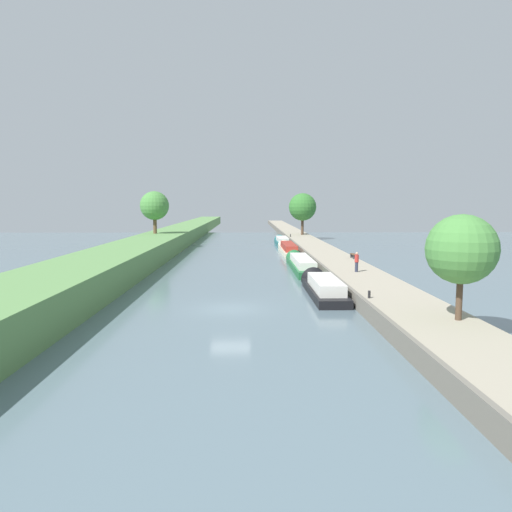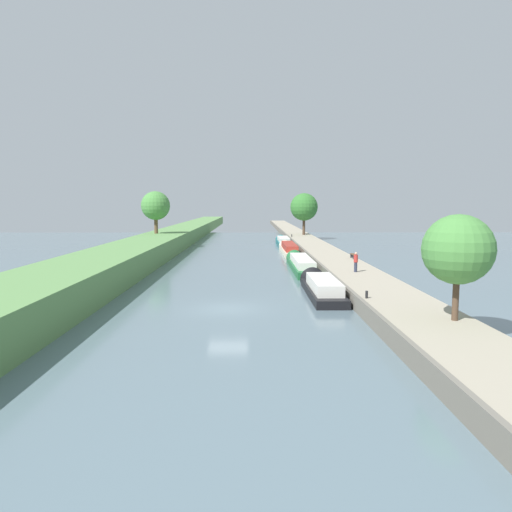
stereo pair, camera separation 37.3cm
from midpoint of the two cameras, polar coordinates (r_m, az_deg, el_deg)
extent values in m
plane|color=slate|center=(29.97, -3.05, -6.43)|extent=(160.00, 160.00, 0.00)
cube|color=#5B894C|center=(32.26, -23.59, -3.96)|extent=(6.34, 260.00, 2.29)
cube|color=#9E937F|center=(31.18, 16.38, -5.28)|extent=(4.43, 260.00, 0.96)
cube|color=#6B665B|center=(30.58, 12.16, -5.34)|extent=(0.25, 260.00, 1.01)
cube|color=black|center=(34.29, 8.40, -4.36)|extent=(2.17, 9.09, 0.58)
cube|color=silver|center=(33.73, 8.54, -3.37)|extent=(1.78, 6.37, 0.78)
cone|color=black|center=(39.36, 7.23, -2.96)|extent=(2.06, 1.30, 2.06)
cube|color=#1E6033|center=(47.54, 5.74, -1.30)|extent=(2.00, 13.03, 0.65)
cube|color=silver|center=(46.81, 5.83, -0.59)|extent=(1.64, 9.12, 0.70)
cone|color=#1E6033|center=(54.56, 4.92, -0.30)|extent=(1.90, 1.20, 1.90)
cube|color=beige|center=(63.03, 4.17, 0.60)|extent=(1.85, 13.43, 0.66)
cube|color=maroon|center=(62.30, 4.23, 1.19)|extent=(1.52, 9.40, 0.75)
cone|color=beige|center=(70.25, 3.68, 1.20)|extent=(1.76, 1.11, 1.76)
cube|color=#195B60|center=(75.75, 3.46, 1.59)|extent=(1.96, 9.82, 0.71)
cube|color=silver|center=(75.21, 3.49, 2.07)|extent=(1.60, 6.87, 0.62)
cone|color=#195B60|center=(81.22, 3.18, 1.92)|extent=(1.86, 1.17, 1.86)
cylinder|color=#4C3828|center=(24.95, 23.43, -4.30)|extent=(0.31, 0.31, 2.55)
sphere|color=#47843D|center=(24.66, 23.66, 0.75)|extent=(3.39, 3.39, 3.39)
cylinder|color=#4C3828|center=(86.55, 5.94, 3.79)|extent=(0.49, 0.49, 3.70)
sphere|color=#33702D|center=(86.47, 5.96, 5.93)|extent=(5.00, 5.00, 5.00)
cylinder|color=brown|center=(70.23, -11.86, 3.87)|extent=(0.53, 0.53, 2.91)
sphere|color=#47843D|center=(70.17, -11.91, 5.99)|extent=(4.17, 4.17, 4.17)
cylinder|color=#282D42|center=(40.10, 12.23, -1.32)|extent=(0.26, 0.26, 0.82)
cylinder|color=#B22D28|center=(40.01, 12.26, -0.30)|extent=(0.34, 0.34, 0.62)
sphere|color=tan|center=(39.97, 12.27, 0.30)|extent=(0.22, 0.22, 0.22)
cylinder|color=black|center=(29.21, 13.61, -4.56)|extent=(0.16, 0.16, 0.45)
cylinder|color=black|center=(80.94, 4.48, 2.48)|extent=(0.16, 0.16, 0.45)
cube|color=#333338|center=(49.41, 12.07, -0.13)|extent=(0.40, 0.08, 0.41)
cube|color=#333338|center=(50.57, 11.77, 0.02)|extent=(0.40, 0.08, 0.41)
cube|color=brown|center=(49.97, 11.93, 0.21)|extent=(0.44, 1.50, 0.06)
camera|label=1|loc=(0.19, -89.79, 0.02)|focal=33.04mm
camera|label=2|loc=(0.19, 90.21, -0.02)|focal=33.04mm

